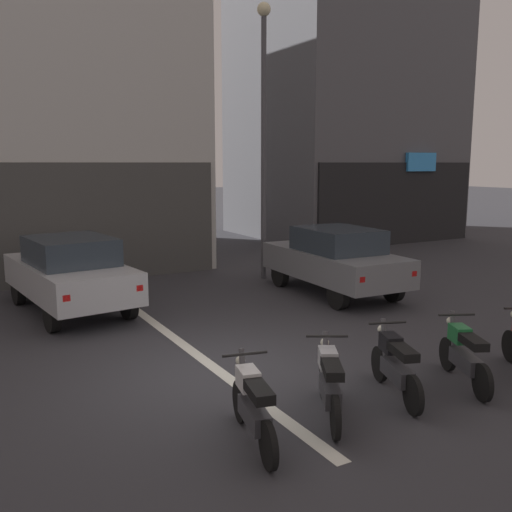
# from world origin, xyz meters

# --- Properties ---
(ground_plane) EXTENTS (120.00, 120.00, 0.00)m
(ground_plane) POSITION_xyz_m (0.00, 0.00, 0.00)
(ground_plane) COLOR #333338
(lane_centre_line) EXTENTS (0.20, 18.00, 0.01)m
(lane_centre_line) POSITION_xyz_m (0.00, 6.00, 0.00)
(lane_centre_line) COLOR silver
(lane_centre_line) RESTS_ON ground
(building_mid_block) EXTENTS (9.60, 10.10, 11.56)m
(building_mid_block) POSITION_xyz_m (-1.17, 12.88, 5.77)
(building_mid_block) COLOR silver
(building_mid_block) RESTS_ON ground
(building_far_right) EXTENTS (8.03, 7.65, 13.41)m
(building_far_right) POSITION_xyz_m (12.12, 12.88, 6.69)
(building_far_right) COLOR #56565B
(building_far_right) RESTS_ON ground
(car_silver_crossing_near) EXTENTS (2.22, 4.27, 1.64)m
(car_silver_crossing_near) POSITION_xyz_m (-1.26, 4.86, 0.89)
(car_silver_crossing_near) COLOR black
(car_silver_crossing_near) RESTS_ON ground
(car_grey_parked_kerbside) EXTENTS (1.93, 4.17, 1.64)m
(car_grey_parked_kerbside) POSITION_xyz_m (4.72, 3.43, 0.89)
(car_grey_parked_kerbside) COLOR black
(car_grey_parked_kerbside) RESTS_ON ground
(car_blue_down_street) EXTENTS (1.76, 4.10, 1.64)m
(car_blue_down_street) POSITION_xyz_m (0.98, 12.24, 0.89)
(car_blue_down_street) COLOR black
(car_blue_down_street) RESTS_ON ground
(street_lamp) EXTENTS (0.36, 0.36, 7.31)m
(street_lamp) POSITION_xyz_m (4.17, 5.97, 4.41)
(street_lamp) COLOR #47474C
(street_lamp) RESTS_ON ground
(motorcycle_white_row_leftmost) EXTENTS (0.57, 1.64, 0.98)m
(motorcycle_white_row_leftmost) POSITION_xyz_m (-0.62, -2.09, 0.46)
(motorcycle_white_row_leftmost) COLOR black
(motorcycle_white_row_leftmost) RESTS_ON ground
(motorcycle_silver_row_left_mid) EXTENTS (0.88, 1.49, 0.98)m
(motorcycle_silver_row_left_mid) POSITION_xyz_m (0.55, -1.97, 0.46)
(motorcycle_silver_row_left_mid) COLOR black
(motorcycle_silver_row_left_mid) RESTS_ON ground
(motorcycle_black_row_centre) EXTENTS (0.70, 1.59, 0.98)m
(motorcycle_black_row_centre) POSITION_xyz_m (1.72, -1.91, 0.46)
(motorcycle_black_row_centre) COLOR black
(motorcycle_black_row_centre) RESTS_ON ground
(motorcycle_green_row_right_mid) EXTENTS (0.79, 1.54, 0.98)m
(motorcycle_green_row_right_mid) POSITION_xyz_m (2.89, -2.08, 0.46)
(motorcycle_green_row_right_mid) COLOR black
(motorcycle_green_row_right_mid) RESTS_ON ground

